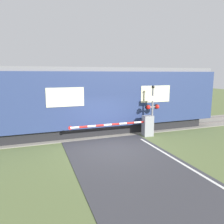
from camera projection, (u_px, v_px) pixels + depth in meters
The scene contains 5 objects.
ground_plane at pixel (113, 149), 10.85m from camera, with size 80.00×80.00×0.00m, color #5B6B3D.
track_bed at pixel (95, 131), 14.09m from camera, with size 36.00×3.20×0.13m.
train at pixel (62, 101), 13.07m from camera, with size 20.26×2.77×4.07m.
crossing_barrier at pixel (143, 126), 12.94m from camera, with size 5.02×0.44×1.24m.
signal_post at pixel (152, 107), 12.97m from camera, with size 0.90×0.26×3.02m.
Camera 1 is at (-3.62, -9.72, 3.70)m, focal length 35.00 mm.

